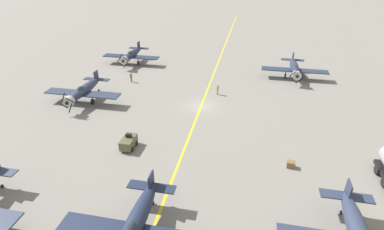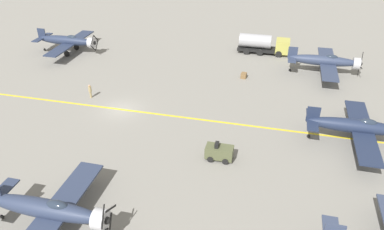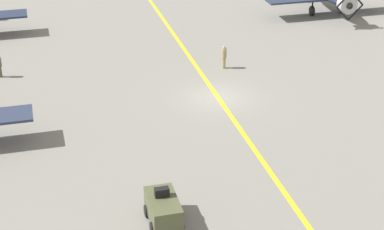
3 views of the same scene
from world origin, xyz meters
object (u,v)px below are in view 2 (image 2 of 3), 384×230
(airplane_far_left, at_px, (325,61))
(airplane_near_left, at_px, (68,41))
(supply_crate_by_tanker, at_px, (244,75))
(fuel_tanker, at_px, (264,44))
(airplane_far_center, at_px, (359,127))
(airplane_mid_right, at_px, (49,210))
(tow_tractor, at_px, (219,152))
(ground_crew_walking, at_px, (90,91))

(airplane_far_left, bearing_deg, airplane_near_left, -85.10)
(supply_crate_by_tanker, bearing_deg, fuel_tanker, 169.63)
(fuel_tanker, relative_size, supply_crate_by_tanker, 9.26)
(airplane_far_center, bearing_deg, airplane_mid_right, -69.99)
(airplane_near_left, bearing_deg, tow_tractor, 56.02)
(airplane_far_left, bearing_deg, airplane_mid_right, -28.41)
(ground_crew_walking, bearing_deg, fuel_tanker, 136.14)
(airplane_far_left, relative_size, tow_tractor, 4.62)
(tow_tractor, height_order, ground_crew_walking, tow_tractor)
(airplane_near_left, relative_size, tow_tractor, 4.62)
(airplane_far_center, bearing_deg, fuel_tanker, -170.96)
(airplane_mid_right, height_order, fuel_tanker, airplane_mid_right)
(airplane_mid_right, distance_m, tow_tractor, 15.73)
(fuel_tanker, height_order, tow_tractor, fuel_tanker)
(fuel_tanker, bearing_deg, supply_crate_by_tanker, -10.37)
(airplane_far_center, distance_m, airplane_mid_right, 29.24)
(airplane_mid_right, bearing_deg, fuel_tanker, 173.16)
(airplane_far_center, bearing_deg, supply_crate_by_tanker, -151.89)
(airplane_near_left, bearing_deg, ground_crew_walking, 41.90)
(tow_tractor, bearing_deg, airplane_far_left, 154.69)
(tow_tractor, distance_m, ground_crew_walking, 19.69)
(tow_tractor, relative_size, ground_crew_walking, 1.47)
(airplane_far_left, xyz_separation_m, airplane_far_center, (16.95, 2.22, 0.00))
(airplane_near_left, bearing_deg, airplane_far_center, 72.53)
(tow_tractor, bearing_deg, supply_crate_by_tanker, 179.87)
(airplane_far_center, height_order, ground_crew_walking, airplane_far_center)
(airplane_near_left, xyz_separation_m, airplane_far_center, (15.92, 41.04, 0.00))
(fuel_tanker, bearing_deg, airplane_mid_right, -17.02)
(tow_tractor, bearing_deg, airplane_mid_right, -42.21)
(airplane_far_left, relative_size, supply_crate_by_tanker, 13.89)
(airplane_mid_right, distance_m, supply_crate_by_tanker, 32.33)
(airplane_mid_right, relative_size, tow_tractor, 4.62)
(tow_tractor, bearing_deg, ground_crew_walking, -115.75)
(airplane_far_left, height_order, airplane_near_left, airplane_far_left)
(airplane_mid_right, xyz_separation_m, tow_tractor, (-11.62, 10.54, -1.22))
(airplane_far_center, distance_m, supply_crate_by_tanker, 18.48)
(airplane_far_center, bearing_deg, tow_tractor, -82.47)
(airplane_near_left, distance_m, supply_crate_by_tanker, 28.30)
(airplane_far_center, distance_m, fuel_tanker, 25.71)
(airplane_far_center, distance_m, ground_crew_walking, 30.85)
(supply_crate_by_tanker, bearing_deg, airplane_near_left, -95.72)
(airplane_mid_right, height_order, ground_crew_walking, airplane_mid_right)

